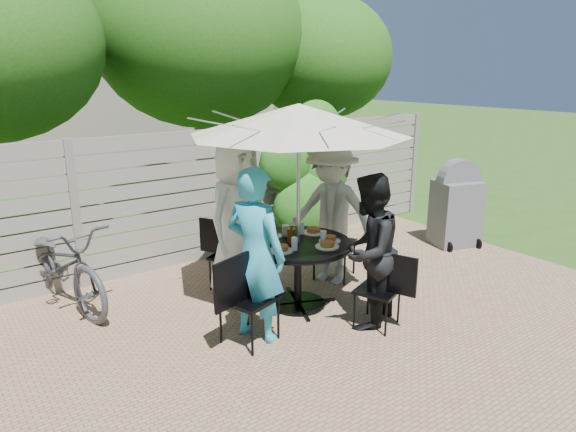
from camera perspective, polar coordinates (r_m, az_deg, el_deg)
backyard_envelope at (r=13.99m, az=-22.27°, el=14.84°), size 60.00×60.00×5.00m
patio_table at (r=5.75m, az=1.11°, el=-5.08°), size 1.56×1.56×0.78m
umbrella at (r=5.39m, az=1.20°, el=10.64°), size 3.08×3.08×2.28m
chair_back at (r=6.36m, az=-6.52°, el=-5.82°), size 0.57×0.65×0.87m
person_back at (r=6.06m, az=-5.70°, el=-0.11°), size 1.08×0.91×1.88m
chair_left at (r=5.11m, az=-4.41°, el=-11.05°), size 0.74×0.58×0.97m
person_left at (r=4.98m, az=-3.64°, el=-4.39°), size 0.64×0.76×1.76m
chair_front at (r=5.50m, az=9.98°, el=-9.68°), size 0.52×0.64×0.84m
person_front at (r=5.32m, az=8.92°, el=-3.94°), size 0.97×0.88×1.63m
chair_right at (r=6.65m, az=5.23°, el=-4.49°), size 0.73×0.64×0.97m
person_right at (r=6.34m, az=4.85°, el=0.27°), size 1.07×1.33×1.80m
plate_back at (r=5.84m, az=-1.95°, el=-2.05°), size 0.26×0.26×0.06m
plate_left at (r=5.37m, az=-0.79°, el=-3.68°), size 0.26×0.26×0.06m
plate_front at (r=5.51m, az=4.38°, el=-3.23°), size 0.26×0.26×0.06m
plate_right at (r=5.97m, az=2.84°, el=-1.68°), size 0.26×0.26×0.06m
plate_extra at (r=5.68m, az=4.65°, el=-2.62°), size 0.24×0.24×0.06m
glass_back at (r=5.69m, az=-1.67°, el=-2.05°), size 0.07×0.07×0.14m
glass_left at (r=5.39m, az=0.72°, el=-3.11°), size 0.07×0.07×0.14m
glass_front at (r=5.62m, az=3.95°, el=-2.32°), size 0.07×0.07×0.14m
glass_right at (r=5.92m, az=1.49°, el=-1.35°), size 0.07×0.07×0.14m
syrup_jug at (r=5.62m, az=0.38°, el=-2.18°), size 0.09×0.09×0.16m
coffee_cup at (r=5.84m, az=-0.26°, el=-1.68°), size 0.08×0.08×0.12m
bicycle at (r=6.32m, az=-23.89°, el=-4.94°), size 1.08×2.02×1.01m
bbq_grill at (r=8.14m, az=18.21°, el=0.95°), size 0.78×0.69×1.34m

